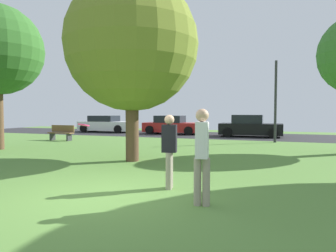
{
  "coord_description": "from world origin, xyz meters",
  "views": [
    {
      "loc": [
        3.36,
        -5.46,
        1.73
      ],
      "look_at": [
        0.0,
        3.89,
        1.24
      ],
      "focal_mm": 32.27,
      "sensor_mm": 36.0,
      "label": 1
    }
  ],
  "objects_px": {
    "person_bystander": "(202,152)",
    "parked_car_white": "(106,124)",
    "park_bench": "(61,133)",
    "person_thrower": "(169,148)",
    "parked_car_black": "(250,127)",
    "oak_tree_center": "(132,45)",
    "street_lamp_post": "(276,102)",
    "frisbee_disc": "(84,125)",
    "parked_car_red": "(172,125)"
  },
  "relations": [
    {
      "from": "person_bystander",
      "to": "parked_car_white",
      "type": "height_order",
      "value": "person_bystander"
    },
    {
      "from": "person_thrower",
      "to": "street_lamp_post",
      "type": "relative_size",
      "value": 0.37
    },
    {
      "from": "person_thrower",
      "to": "parked_car_red",
      "type": "bearing_deg",
      "value": -81.0
    },
    {
      "from": "person_thrower",
      "to": "parked_car_white",
      "type": "height_order",
      "value": "person_thrower"
    },
    {
      "from": "oak_tree_center",
      "to": "parked_car_white",
      "type": "distance_m",
      "value": 15.46
    },
    {
      "from": "parked_car_red",
      "to": "park_bench",
      "type": "xyz_separation_m",
      "value": [
        -4.47,
        -7.13,
        -0.18
      ]
    },
    {
      "from": "person_bystander",
      "to": "parked_car_white",
      "type": "relative_size",
      "value": 0.39
    },
    {
      "from": "parked_car_white",
      "to": "parked_car_black",
      "type": "xyz_separation_m",
      "value": [
        11.64,
        -0.67,
        0.04
      ]
    },
    {
      "from": "parked_car_red",
      "to": "frisbee_disc",
      "type": "bearing_deg",
      "value": -78.34
    },
    {
      "from": "oak_tree_center",
      "to": "frisbee_disc",
      "type": "bearing_deg",
      "value": -82.4
    },
    {
      "from": "park_bench",
      "to": "oak_tree_center",
      "type": "bearing_deg",
      "value": 144.3
    },
    {
      "from": "oak_tree_center",
      "to": "frisbee_disc",
      "type": "height_order",
      "value": "oak_tree_center"
    },
    {
      "from": "frisbee_disc",
      "to": "street_lamp_post",
      "type": "bearing_deg",
      "value": 70.33
    },
    {
      "from": "park_bench",
      "to": "parked_car_black",
      "type": "bearing_deg",
      "value": -147.77
    },
    {
      "from": "frisbee_disc",
      "to": "parked_car_black",
      "type": "height_order",
      "value": "parked_car_black"
    },
    {
      "from": "person_bystander",
      "to": "parked_car_black",
      "type": "distance_m",
      "value": 15.77
    },
    {
      "from": "person_thrower",
      "to": "person_bystander",
      "type": "bearing_deg",
      "value": 125.69
    },
    {
      "from": "person_bystander",
      "to": "park_bench",
      "type": "height_order",
      "value": "person_bystander"
    },
    {
      "from": "person_bystander",
      "to": "oak_tree_center",
      "type": "bearing_deg",
      "value": 32.94
    },
    {
      "from": "oak_tree_center",
      "to": "person_bystander",
      "type": "bearing_deg",
      "value": -49.64
    },
    {
      "from": "frisbee_disc",
      "to": "parked_car_red",
      "type": "relative_size",
      "value": 0.08
    },
    {
      "from": "person_bystander",
      "to": "street_lamp_post",
      "type": "height_order",
      "value": "street_lamp_post"
    },
    {
      "from": "oak_tree_center",
      "to": "parked_car_black",
      "type": "bearing_deg",
      "value": 75.55
    },
    {
      "from": "oak_tree_center",
      "to": "parked_car_red",
      "type": "distance_m",
      "value": 13.11
    },
    {
      "from": "oak_tree_center",
      "to": "street_lamp_post",
      "type": "bearing_deg",
      "value": 60.68
    },
    {
      "from": "oak_tree_center",
      "to": "parked_car_white",
      "type": "xyz_separation_m",
      "value": [
        -8.62,
        12.38,
        -3.36
      ]
    },
    {
      "from": "frisbee_disc",
      "to": "street_lamp_post",
      "type": "height_order",
      "value": "street_lamp_post"
    },
    {
      "from": "parked_car_red",
      "to": "street_lamp_post",
      "type": "bearing_deg",
      "value": -28.8
    },
    {
      "from": "oak_tree_center",
      "to": "person_thrower",
      "type": "relative_size",
      "value": 3.8
    },
    {
      "from": "person_bystander",
      "to": "street_lamp_post",
      "type": "bearing_deg",
      "value": -13.02
    },
    {
      "from": "oak_tree_center",
      "to": "parked_car_red",
      "type": "relative_size",
      "value": 1.45
    },
    {
      "from": "person_bystander",
      "to": "park_bench",
      "type": "bearing_deg",
      "value": 41.7
    },
    {
      "from": "oak_tree_center",
      "to": "person_thrower",
      "type": "bearing_deg",
      "value": -51.42
    },
    {
      "from": "frisbee_disc",
      "to": "park_bench",
      "type": "xyz_separation_m",
      "value": [
        -7.73,
        8.66,
        -0.94
      ]
    },
    {
      "from": "park_bench",
      "to": "street_lamp_post",
      "type": "relative_size",
      "value": 0.36
    },
    {
      "from": "parked_car_black",
      "to": "person_bystander",
      "type": "bearing_deg",
      "value": -88.49
    },
    {
      "from": "oak_tree_center",
      "to": "park_bench",
      "type": "distance_m",
      "value": 9.63
    },
    {
      "from": "parked_car_red",
      "to": "park_bench",
      "type": "distance_m",
      "value": 8.42
    },
    {
      "from": "street_lamp_post",
      "to": "frisbee_disc",
      "type": "bearing_deg",
      "value": -109.67
    },
    {
      "from": "person_thrower",
      "to": "parked_car_white",
      "type": "distance_m",
      "value": 19.03
    },
    {
      "from": "parked_car_white",
      "to": "street_lamp_post",
      "type": "bearing_deg",
      "value": -17.25
    },
    {
      "from": "person_thrower",
      "to": "parked_car_black",
      "type": "xyz_separation_m",
      "value": [
        0.55,
        14.8,
        -0.24
      ]
    },
    {
      "from": "frisbee_disc",
      "to": "person_bystander",
      "type": "bearing_deg",
      "value": -11.5
    },
    {
      "from": "park_bench",
      "to": "street_lamp_post",
      "type": "distance_m",
      "value": 12.43
    },
    {
      "from": "parked_car_red",
      "to": "park_bench",
      "type": "height_order",
      "value": "parked_car_red"
    },
    {
      "from": "oak_tree_center",
      "to": "parked_car_red",
      "type": "xyz_separation_m",
      "value": [
        -2.8,
        12.36,
        -3.35
      ]
    },
    {
      "from": "oak_tree_center",
      "to": "frisbee_disc",
      "type": "distance_m",
      "value": 4.32
    },
    {
      "from": "oak_tree_center",
      "to": "park_bench",
      "type": "relative_size",
      "value": 3.93
    },
    {
      "from": "parked_car_black",
      "to": "street_lamp_post",
      "type": "distance_m",
      "value": 4.13
    },
    {
      "from": "parked_car_black",
      "to": "street_lamp_post",
      "type": "height_order",
      "value": "street_lamp_post"
    }
  ]
}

